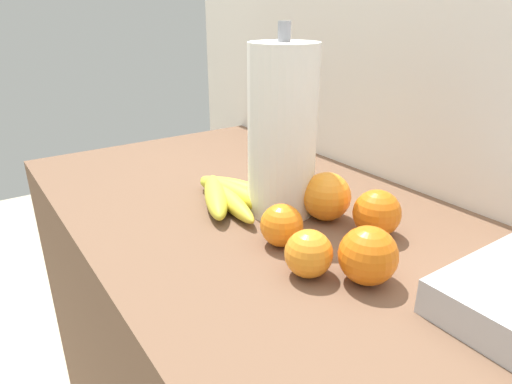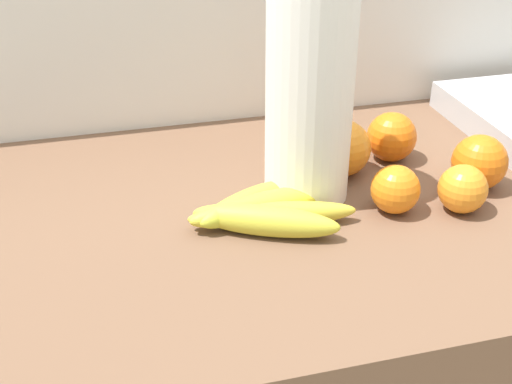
{
  "view_description": "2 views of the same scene",
  "coord_description": "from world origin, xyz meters",
  "px_view_note": "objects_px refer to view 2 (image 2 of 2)",
  "views": [
    {
      "loc": [
        0.33,
        -0.41,
        1.23
      ],
      "look_at": [
        -0.25,
        -0.01,
        0.94
      ],
      "focal_mm": 31.36,
      "sensor_mm": 36.0,
      "label": 1
    },
    {
      "loc": [
        -0.51,
        -0.74,
        1.37
      ],
      "look_at": [
        -0.33,
        -0.05,
        0.96
      ],
      "focal_mm": 47.61,
      "sensor_mm": 36.0,
      "label": 2
    }
  ],
  "objects_px": {
    "orange_front": "(395,189)",
    "paper_towel_roll": "(309,97)",
    "orange_back_left": "(392,137)",
    "orange_back_right": "(463,189)",
    "banana_bunch": "(264,211)",
    "orange_center": "(343,148)",
    "orange_far_right": "(480,162)"
  },
  "relations": [
    {
      "from": "orange_front",
      "to": "paper_towel_roll",
      "type": "distance_m",
      "value": 0.16
    },
    {
      "from": "orange_back_left",
      "to": "orange_back_right",
      "type": "relative_size",
      "value": 1.15
    },
    {
      "from": "banana_bunch",
      "to": "paper_towel_roll",
      "type": "bearing_deg",
      "value": 38.59
    },
    {
      "from": "orange_back_left",
      "to": "orange_center",
      "type": "xyz_separation_m",
      "value": [
        -0.09,
        -0.02,
        0.0
      ]
    },
    {
      "from": "banana_bunch",
      "to": "paper_towel_roll",
      "type": "relative_size",
      "value": 0.7
    },
    {
      "from": "orange_center",
      "to": "paper_towel_roll",
      "type": "relative_size",
      "value": 0.26
    },
    {
      "from": "banana_bunch",
      "to": "orange_far_right",
      "type": "height_order",
      "value": "orange_far_right"
    },
    {
      "from": "orange_back_left",
      "to": "orange_center",
      "type": "distance_m",
      "value": 0.09
    },
    {
      "from": "orange_front",
      "to": "banana_bunch",
      "type": "bearing_deg",
      "value": 175.86
    },
    {
      "from": "orange_back_left",
      "to": "orange_center",
      "type": "relative_size",
      "value": 0.91
    },
    {
      "from": "orange_front",
      "to": "orange_center",
      "type": "distance_m",
      "value": 0.12
    },
    {
      "from": "orange_back_left",
      "to": "orange_center",
      "type": "bearing_deg",
      "value": -164.44
    },
    {
      "from": "orange_front",
      "to": "paper_towel_roll",
      "type": "xyz_separation_m",
      "value": [
        -0.1,
        0.07,
        0.11
      ]
    },
    {
      "from": "orange_back_right",
      "to": "orange_front",
      "type": "bearing_deg",
      "value": 166.21
    },
    {
      "from": "banana_bunch",
      "to": "orange_back_left",
      "type": "xyz_separation_m",
      "value": [
        0.23,
        0.13,
        0.02
      ]
    },
    {
      "from": "orange_far_right",
      "to": "paper_towel_roll",
      "type": "bearing_deg",
      "value": 170.16
    },
    {
      "from": "banana_bunch",
      "to": "orange_back_right",
      "type": "relative_size",
      "value": 3.37
    },
    {
      "from": "banana_bunch",
      "to": "orange_front",
      "type": "distance_m",
      "value": 0.17
    },
    {
      "from": "orange_back_left",
      "to": "orange_front",
      "type": "bearing_deg",
      "value": -112.48
    },
    {
      "from": "orange_front",
      "to": "paper_towel_roll",
      "type": "relative_size",
      "value": 0.21
    },
    {
      "from": "orange_front",
      "to": "orange_center",
      "type": "xyz_separation_m",
      "value": [
        -0.03,
        0.12,
        0.01
      ]
    },
    {
      "from": "orange_center",
      "to": "orange_back_right",
      "type": "relative_size",
      "value": 1.26
    },
    {
      "from": "banana_bunch",
      "to": "paper_towel_roll",
      "type": "xyz_separation_m",
      "value": [
        0.08,
        0.06,
        0.12
      ]
    },
    {
      "from": "orange_back_left",
      "to": "orange_center",
      "type": "height_order",
      "value": "orange_center"
    },
    {
      "from": "orange_front",
      "to": "orange_far_right",
      "type": "bearing_deg",
      "value": 12.57
    },
    {
      "from": "orange_center",
      "to": "orange_back_right",
      "type": "distance_m",
      "value": 0.18
    },
    {
      "from": "orange_far_right",
      "to": "orange_back_right",
      "type": "height_order",
      "value": "orange_far_right"
    },
    {
      "from": "orange_back_left",
      "to": "orange_back_right",
      "type": "height_order",
      "value": "orange_back_left"
    },
    {
      "from": "orange_far_right",
      "to": "orange_front",
      "type": "xyz_separation_m",
      "value": [
        -0.14,
        -0.03,
        -0.01
      ]
    },
    {
      "from": "orange_front",
      "to": "orange_back_right",
      "type": "distance_m",
      "value": 0.09
    },
    {
      "from": "orange_far_right",
      "to": "orange_front",
      "type": "bearing_deg",
      "value": -167.43
    },
    {
      "from": "banana_bunch",
      "to": "orange_front",
      "type": "height_order",
      "value": "orange_front"
    }
  ]
}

